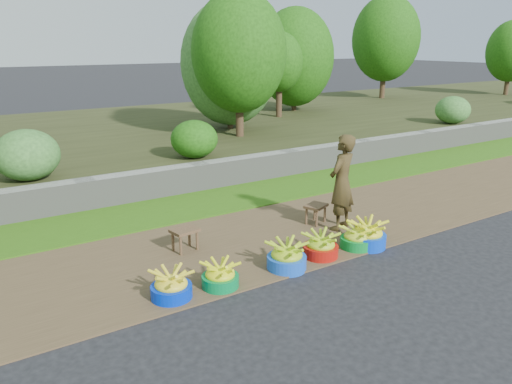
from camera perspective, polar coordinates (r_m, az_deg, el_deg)
ground_plane at (r=6.85m, az=9.14°, el=-8.10°), size 120.00×120.00×0.00m
dirt_shoulder at (r=7.74m, az=3.00°, el=-4.82°), size 80.00×2.50×0.02m
grass_verge at (r=9.34m, az=-4.15°, el=-0.93°), size 80.00×1.50×0.04m
retaining_wall at (r=9.99m, az=-6.52°, el=1.73°), size 80.00×0.35×0.55m
earth_bank at (r=14.46m, az=-15.22°, el=5.87°), size 80.00×10.00×0.50m
basin_a at (r=5.93m, az=-9.66°, el=-10.58°), size 0.48×0.48×0.36m
basin_b at (r=6.11m, az=-4.12°, el=-9.60°), size 0.45×0.45×0.34m
basin_c at (r=6.56m, az=3.53°, el=-7.43°), size 0.52×0.52×0.39m
basin_d at (r=6.95m, az=7.40°, el=-6.18°), size 0.49×0.49×0.36m
basin_e at (r=7.32m, az=11.43°, el=-5.21°), size 0.47×0.47×0.35m
basin_f at (r=7.41m, az=12.61°, el=-4.81°), size 0.54×0.54×0.40m
stool_left at (r=7.10m, az=-8.14°, el=-4.70°), size 0.41×0.34×0.32m
stool_right at (r=8.13m, az=6.85°, el=-1.89°), size 0.43×0.39×0.32m
vendor_woman at (r=7.81m, az=9.78°, el=1.07°), size 0.64×0.53×1.51m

